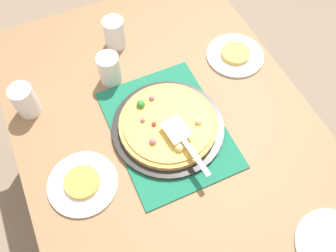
{
  "coord_description": "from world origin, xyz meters",
  "views": [
    {
      "loc": [
        0.57,
        -0.26,
        1.83
      ],
      "look_at": [
        0.0,
        0.0,
        0.77
      ],
      "focal_mm": 39.0,
      "sensor_mm": 36.0,
      "label": 1
    }
  ],
  "objects": [
    {
      "name": "cup_near",
      "position": [
        -0.27,
        -0.41,
        0.81
      ],
      "size": [
        0.08,
        0.08,
        0.12
      ],
      "primitive_type": "cylinder",
      "color": "white",
      "rests_on": "dining_table"
    },
    {
      "name": "ground_plane",
      "position": [
        0.0,
        0.0,
        0.0
      ],
      "size": [
        8.0,
        8.0,
        0.0
      ],
      "primitive_type": "plane",
      "color": "#84705B"
    },
    {
      "name": "plate_side",
      "position": [
        0.55,
        0.27,
        0.76
      ],
      "size": [
        0.22,
        0.22,
        0.01
      ],
      "primitive_type": "cylinder",
      "color": "white",
      "rests_on": "dining_table"
    },
    {
      "name": "pizza_server",
      "position": [
        0.1,
        0.01,
        0.82
      ],
      "size": [
        0.23,
        0.08,
        0.01
      ],
      "color": "silver",
      "rests_on": "pizza"
    },
    {
      "name": "pizza_pan",
      "position": [
        0.0,
        0.0,
        0.76
      ],
      "size": [
        0.38,
        0.38,
        0.01
      ],
      "primitive_type": "cylinder",
      "color": "black",
      "rests_on": "placemat"
    },
    {
      "name": "cup_corner",
      "position": [
        -0.44,
        -0.03,
        0.81
      ],
      "size": [
        0.08,
        0.08,
        0.12
      ],
      "primitive_type": "cylinder",
      "color": "white",
      "rests_on": "dining_table"
    },
    {
      "name": "served_slice_left",
      "position": [
        0.07,
        -0.33,
        0.77
      ],
      "size": [
        0.11,
        0.11,
        0.02
      ],
      "primitive_type": "cylinder",
      "color": "gold",
      "rests_on": "plate_near_left"
    },
    {
      "name": "placemat",
      "position": [
        0.0,
        0.0,
        0.75
      ],
      "size": [
        0.48,
        0.36,
        0.01
      ],
      "primitive_type": "cube",
      "color": "#196B4C",
      "rests_on": "dining_table"
    },
    {
      "name": "served_slice_right",
      "position": [
        -0.19,
        0.37,
        0.77
      ],
      "size": [
        0.11,
        0.11,
        0.02
      ],
      "primitive_type": "cylinder",
      "color": "#EAB747",
      "rests_on": "plate_far_right"
    },
    {
      "name": "cup_far",
      "position": [
        -0.28,
        -0.1,
        0.81
      ],
      "size": [
        0.08,
        0.08,
        0.12
      ],
      "primitive_type": "cylinder",
      "color": "white",
      "rests_on": "dining_table"
    },
    {
      "name": "dining_table",
      "position": [
        0.0,
        0.0,
        0.64
      ],
      "size": [
        1.4,
        1.0,
        0.75
      ],
      "color": "olive",
      "rests_on": "ground_plane"
    },
    {
      "name": "plate_far_right",
      "position": [
        -0.19,
        0.37,
        0.76
      ],
      "size": [
        0.22,
        0.22,
        0.01
      ],
      "primitive_type": "cylinder",
      "color": "white",
      "rests_on": "dining_table"
    },
    {
      "name": "pizza",
      "position": [
        0.0,
        -0.0,
        0.78
      ],
      "size": [
        0.33,
        0.33,
        0.05
      ],
      "color": "tan",
      "rests_on": "pizza_pan"
    },
    {
      "name": "plate_near_left",
      "position": [
        0.07,
        -0.33,
        0.76
      ],
      "size": [
        0.22,
        0.22,
        0.01
      ],
      "primitive_type": "cylinder",
      "color": "white",
      "rests_on": "dining_table"
    }
  ]
}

